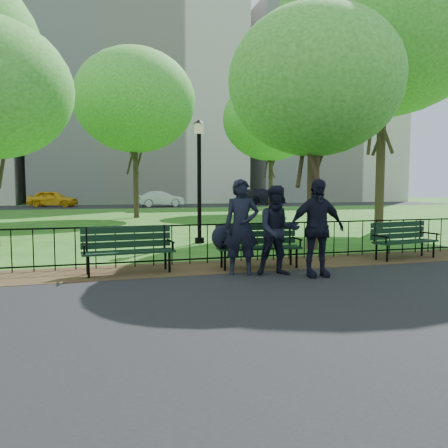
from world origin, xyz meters
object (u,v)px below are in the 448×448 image
object	(u,v)px
tree_mid_e	(384,24)
tree_far_c	(135,101)
tree_near_e	(315,82)
tree_far_e	(271,119)
taxi	(53,199)
sedan_dark	(261,197)
park_bench_main	(241,239)
park_bench_left_a	(128,245)
lamppost	(199,176)
sedan_silver	(160,199)
person_left	(241,227)
park_bench_right_a	(402,236)
person_mid	(278,231)
person_right	(316,228)

from	to	relation	value
tree_mid_e	tree_far_c	bearing A→B (deg)	127.77
tree_near_e	tree_far_e	distance (m)	18.09
taxi	sedan_dark	world-z (taller)	sedan_dark
park_bench_main	park_bench_left_a	world-z (taller)	park_bench_left_a
lamppost	tree_far_e	bearing A→B (deg)	60.05
tree_far_c	sedan_silver	world-z (taller)	tree_far_c
park_bench_left_a	sedan_dark	world-z (taller)	sedan_dark
tree_far_e	taxi	world-z (taller)	tree_far_e
tree_far_e	tree_near_e	bearing A→B (deg)	-108.92
person_left	sedan_silver	size ratio (longest dim) A/B	0.43
tree_far_c	tree_far_e	size ratio (longest dim) A/B	1.05
tree_mid_e	person_left	world-z (taller)	tree_mid_e
park_bench_main	park_bench_right_a	distance (m)	4.15
taxi	sedan_dark	size ratio (longest dim) A/B	0.77
tree_near_e	tree_far_e	xyz separation A→B (m)	(5.84, 17.02, 1.81)
person_mid	tree_near_e	bearing A→B (deg)	63.68
tree_mid_e	person_left	size ratio (longest dim) A/B	6.18
sedan_silver	sedan_dark	world-z (taller)	sedan_dark
taxi	sedan_silver	xyz separation A→B (m)	(9.42, -2.47, -0.04)
tree_near_e	sedan_dark	xyz separation A→B (m)	(10.91, 31.67, -3.72)
tree_far_c	sedan_silver	distance (m)	16.06
park_bench_right_a	lamppost	size ratio (longest dim) A/B	0.46
tree_mid_e	person_mid	bearing A→B (deg)	-136.42
tree_far_c	person_right	size ratio (longest dim) A/B	5.17
park_bench_left_a	tree_far_c	xyz separation A→B (m)	(1.71, 16.91, 6.08)
park_bench_left_a	sedan_dark	bearing A→B (deg)	60.49
tree_far_e	person_right	size ratio (longest dim) A/B	4.94
tree_near_e	person_left	distance (m)	5.59
tree_far_c	person_mid	world-z (taller)	tree_far_c
person_right	tree_far_c	bearing A→B (deg)	100.65
tree_far_c	person_mid	distance (m)	18.90
sedan_silver	sedan_dark	xyz separation A→B (m)	(10.94, 2.39, 0.11)
sedan_dark	tree_near_e	bearing A→B (deg)	144.03
sedan_silver	sedan_dark	size ratio (longest dim) A/B	0.76
lamppost	sedan_dark	xyz separation A→B (m)	(13.63, 29.49, -1.22)
person_mid	park_bench_left_a	bearing A→B (deg)	170.14
park_bench_left_a	park_bench_right_a	distance (m)	6.43
park_bench_left_a	park_bench_right_a	xyz separation A→B (m)	(6.43, -0.04, -0.02)
lamppost	tree_far_e	distance (m)	17.66
person_right	tree_near_e	bearing A→B (deg)	68.35
sedan_silver	park_bench_main	bearing A→B (deg)	164.24
park_bench_right_a	sedan_dark	xyz separation A→B (m)	(9.67, 33.85, 0.29)
person_right	taxi	bearing A→B (deg)	107.60
park_bench_left_a	tree_near_e	xyz separation A→B (m)	(5.20, 2.14, 3.99)
park_bench_main	tree_far_c	world-z (taller)	tree_far_c
tree_far_e	park_bench_main	bearing A→B (deg)	-114.28
park_bench_main	park_bench_left_a	xyz separation A→B (m)	(-2.29, 0.22, -0.06)
tree_mid_e	taxi	size ratio (longest dim) A/B	2.61
tree_far_e	tree_mid_e	bearing A→B (deg)	-93.76
lamppost	sedan_dark	size ratio (longest dim) A/B	0.66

